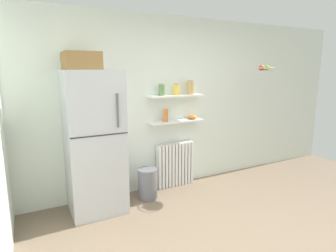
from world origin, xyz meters
TOP-DOWN VIEW (x-y plane):
  - ground_plane at (0.00, 0.50)m, footprint 7.04×7.04m
  - back_wall at (0.00, 2.05)m, footprint 7.04×0.10m
  - refrigerator at (-1.22, 1.69)m, footprint 0.68×0.66m
  - radiator at (0.08, 1.92)m, footprint 0.62×0.12m
  - wall_shelf_lower at (0.08, 1.89)m, footprint 0.87×0.22m
  - wall_shelf_upper at (0.08, 1.89)m, footprint 0.87×0.22m
  - storage_jar_0 at (-0.16, 1.89)m, footprint 0.09×0.09m
  - storage_jar_1 at (0.08, 1.89)m, footprint 0.09×0.09m
  - storage_jar_2 at (0.32, 1.89)m, footprint 0.11×0.11m
  - vase at (-0.10, 1.89)m, footprint 0.07×0.07m
  - shelf_bowl at (0.38, 1.89)m, footprint 0.14×0.14m
  - trash_bin at (-0.50, 1.68)m, footprint 0.28×0.28m
  - hanging_fruit_basket at (1.42, 1.48)m, footprint 0.34×0.34m

SIDE VIEW (x-z plane):
  - ground_plane at x=0.00m, z-range 0.00..0.00m
  - trash_bin at x=-0.50m, z-range 0.00..0.44m
  - radiator at x=0.08m, z-range 0.00..0.69m
  - refrigerator at x=-1.22m, z-range -0.06..1.97m
  - wall_shelf_lower at x=0.08m, z-range 1.03..1.06m
  - shelf_bowl at x=0.38m, z-range 1.06..1.12m
  - vase at x=-0.10m, z-range 1.06..1.25m
  - back_wall at x=0.00m, z-range 0.00..2.60m
  - wall_shelf_upper at x=0.08m, z-range 1.42..1.45m
  - storage_jar_1 at x=0.08m, z-range 1.45..1.62m
  - storage_jar_0 at x=-0.16m, z-range 1.45..1.63m
  - storage_jar_2 at x=0.32m, z-range 1.45..1.66m
  - hanging_fruit_basket at x=1.42m, z-range 1.79..1.88m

